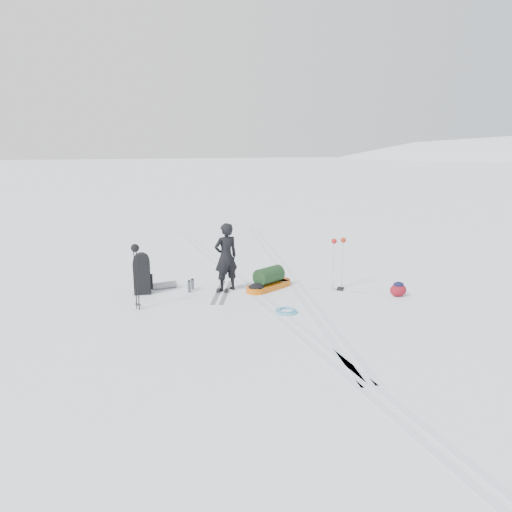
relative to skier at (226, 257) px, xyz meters
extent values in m
plane|color=white|center=(0.61, -0.54, -0.84)|extent=(200.00, 200.00, 0.00)
ellipsoid|color=white|center=(90.61, 89.46, -75.84)|extent=(256.00, 192.00, 160.00)
cube|color=silver|center=(0.49, -0.54, -0.83)|extent=(1.40, 17.97, 0.01)
cube|color=silver|center=(0.73, -0.54, -0.83)|extent=(1.40, 17.97, 0.01)
cube|color=silver|center=(1.89, 1.46, -0.83)|extent=(2.09, 13.88, 0.01)
cube|color=silver|center=(2.13, 1.46, -0.83)|extent=(2.09, 13.88, 0.01)
imported|color=black|center=(0.00, 0.00, 0.00)|extent=(0.69, 0.54, 1.68)
cube|color=#C55E0B|center=(1.05, -0.16, -0.77)|extent=(1.20, 0.98, 0.14)
cylinder|color=#DB530C|center=(1.49, 0.10, -0.77)|extent=(0.57, 0.57, 0.14)
cylinder|color=orange|center=(0.60, -0.43, -0.77)|extent=(0.57, 0.57, 0.14)
cylinder|color=black|center=(1.05, -0.16, -0.49)|extent=(0.85, 0.74, 0.41)
cube|color=black|center=(-2.00, 0.27, -0.45)|extent=(0.42, 0.32, 0.78)
cylinder|color=black|center=(-2.00, 0.27, -0.03)|extent=(0.41, 0.31, 0.38)
cube|color=black|center=(-1.80, 0.27, -0.56)|extent=(0.11, 0.21, 0.34)
cylinder|color=gray|center=(-1.47, 0.55, -0.75)|extent=(0.63, 0.27, 0.17)
cylinder|color=black|center=(-2.19, -0.84, -0.16)|extent=(0.02, 0.02, 1.35)
cylinder|color=black|center=(-2.14, -0.91, -0.16)|extent=(0.02, 0.02, 1.35)
torus|color=black|center=(-2.19, -0.84, -0.73)|extent=(0.10, 0.10, 0.01)
torus|color=black|center=(-2.14, -0.91, -0.73)|extent=(0.10, 0.10, 0.01)
sphere|color=black|center=(-2.16, -0.88, 0.53)|extent=(0.18, 0.18, 0.18)
cylinder|color=silver|center=(2.53, -0.68, -0.23)|extent=(0.03, 0.03, 1.21)
cylinder|color=silver|center=(2.81, -0.62, -0.23)|extent=(0.03, 0.03, 1.21)
torus|color=#AFB0B6|center=(2.53, -0.68, -0.75)|extent=(0.11, 0.11, 0.01)
torus|color=silver|center=(2.81, -0.62, -0.75)|extent=(0.11, 0.11, 0.01)
sphere|color=maroon|center=(2.53, -0.68, 0.39)|extent=(0.13, 0.13, 0.13)
sphere|color=maroon|center=(2.81, -0.62, 0.39)|extent=(0.13, 0.13, 0.13)
cube|color=gray|center=(-0.05, -0.18, -0.83)|extent=(0.74, 1.87, 0.02)
cube|color=gray|center=(-0.23, -0.12, -0.83)|extent=(0.74, 1.87, 0.02)
cube|color=black|center=(-0.05, -0.18, -0.79)|extent=(0.14, 0.21, 0.05)
cube|color=black|center=(-0.23, -0.12, -0.79)|extent=(0.14, 0.21, 0.05)
cube|color=silver|center=(2.66, -0.84, -0.83)|extent=(1.39, 0.91, 0.01)
cube|color=white|center=(2.75, -0.70, -0.83)|extent=(1.39, 0.91, 0.01)
cube|color=black|center=(2.66, -0.84, -0.80)|extent=(0.17, 0.14, 0.04)
cube|color=black|center=(2.75, -0.70, -0.80)|extent=(0.17, 0.14, 0.04)
torus|color=#54A9CC|center=(0.89, -1.95, -0.81)|extent=(0.49, 0.49, 0.05)
torus|color=#55A5CF|center=(0.91, -1.91, -0.80)|extent=(0.38, 0.38, 0.04)
ellipsoid|color=maroon|center=(3.81, -1.58, -0.69)|extent=(0.48, 0.40, 0.29)
ellipsoid|color=black|center=(3.81, -1.58, -0.56)|extent=(0.31, 0.27, 0.14)
cylinder|color=#4F5256|center=(-0.91, 0.06, -0.70)|extent=(0.09, 0.09, 0.27)
cylinder|color=#5C5E64|center=(-0.80, 0.26, -0.71)|extent=(0.09, 0.09, 0.25)
cylinder|color=black|center=(-0.91, 0.06, -0.55)|extent=(0.08, 0.08, 0.03)
cylinder|color=black|center=(-0.80, 0.26, -0.57)|extent=(0.08, 0.08, 0.03)
ellipsoid|color=black|center=(0.65, -0.44, -0.71)|extent=(0.46, 0.39, 0.25)
camera|label=1|loc=(-2.49, -11.55, 2.73)|focal=35.00mm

